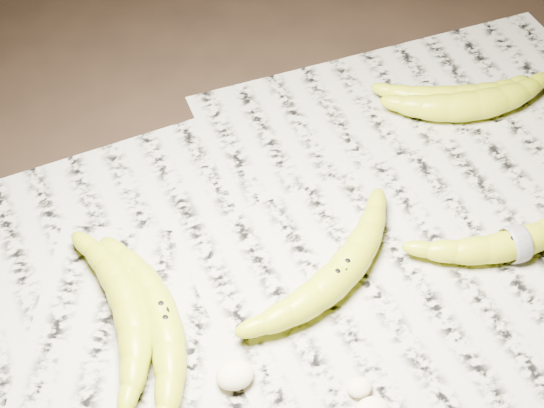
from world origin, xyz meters
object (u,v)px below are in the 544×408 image
object	(u,v)px
banana_left_a	(162,318)
banana_left_b	(129,306)
banana_taped	(516,242)
banana_center	(340,273)
banana_upper_b	(475,103)
banana_upper_a	(455,96)

from	to	relation	value
banana_left_a	banana_left_b	xyz separation A→B (m)	(-0.03, 0.03, 0.00)
banana_taped	banana_center	bearing A→B (deg)	174.70
banana_upper_b	banana_left_a	bearing A→B (deg)	-151.16
banana_taped	banana_left_a	bearing A→B (deg)	176.80
banana_center	banana_upper_b	world-z (taller)	same
banana_center	banana_taped	xyz separation A→B (m)	(0.20, -0.02, -0.00)
banana_center	banana_taped	world-z (taller)	banana_center
banana_left_b	banana_taped	size ratio (longest dim) A/B	0.93
banana_left_a	banana_left_b	bearing A→B (deg)	47.43
banana_left_b	banana_center	bearing A→B (deg)	-100.32
banana_taped	banana_upper_a	world-z (taller)	same
banana_upper_a	banana_upper_b	world-z (taller)	banana_upper_b
banana_left_b	banana_upper_b	bearing A→B (deg)	-73.78
banana_left_a	banana_center	bearing A→B (deg)	-93.07
banana_taped	banana_upper_b	xyz separation A→B (m)	(0.06, 0.22, 0.00)
banana_left_b	banana_taped	world-z (taller)	banana_left_b
banana_center	banana_upper_a	xyz separation A→B (m)	(0.25, 0.22, -0.00)
banana_center	banana_upper_b	size ratio (longest dim) A/B	1.09
banana_center	banana_taped	size ratio (longest dim) A/B	1.03
banana_upper_b	banana_left_b	bearing A→B (deg)	-155.05
banana_center	banana_taped	distance (m)	0.20
banana_upper_a	banana_upper_b	bearing A→B (deg)	-40.11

